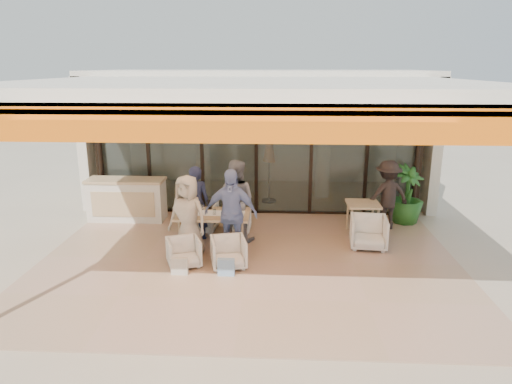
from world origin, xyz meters
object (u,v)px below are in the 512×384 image
at_px(diner_grey, 235,201).
at_px(standing_woman, 387,195).
at_px(chair_far_left, 201,216).
at_px(chair_near_right, 228,251).
at_px(chair_far_right, 238,219).
at_px(potted_palm, 406,195).
at_px(diner_periwinkle, 231,214).
at_px(diner_navy, 196,203).
at_px(dining_table, 213,216).
at_px(diner_cream, 188,216).
at_px(chair_near_left, 184,251).
at_px(host_counter, 127,199).
at_px(side_table, 363,208).
at_px(side_chair, 369,231).

relative_size(diner_grey, standing_woman, 1.09).
relative_size(chair_far_left, chair_near_right, 1.13).
height_order(chair_far_right, potted_palm, potted_palm).
bearing_deg(chair_near_right, diner_periwinkle, 76.22).
relative_size(chair_far_right, diner_navy, 0.36).
bearing_deg(diner_navy, chair_near_right, 124.15).
bearing_deg(chair_near_right, standing_woman, 19.88).
bearing_deg(potted_palm, chair_near_right, -145.56).
height_order(dining_table, diner_cream, diner_cream).
relative_size(dining_table, chair_far_right, 2.52).
height_order(dining_table, diner_periwinkle, diner_periwinkle).
height_order(chair_far_right, diner_cream, diner_cream).
bearing_deg(diner_cream, chair_near_left, -69.83).
xyz_separation_m(diner_periwinkle, standing_woman, (3.38, 1.75, -0.08)).
distance_m(host_counter, diner_grey, 2.99).
relative_size(chair_near_left, side_table, 0.81).
bearing_deg(diner_navy, side_table, -169.94).
relative_size(host_counter, chair_far_left, 2.56).
distance_m(side_table, side_chair, 0.80).
distance_m(dining_table, chair_near_right, 1.11).
relative_size(diner_navy, diner_periwinkle, 0.92).
height_order(chair_near_right, side_table, side_table).
bearing_deg(chair_far_right, diner_periwinkle, 91.18).
xyz_separation_m(chair_far_left, side_chair, (3.62, -0.81, 0.01)).
bearing_deg(host_counter, diner_grey, -22.69).
relative_size(chair_near_right, diner_cream, 0.39).
bearing_deg(chair_near_right, diner_navy, 107.18).
relative_size(host_counter, side_chair, 2.49).
bearing_deg(potted_palm, host_counter, -178.66).
xyz_separation_m(diner_navy, potted_palm, (4.78, 1.30, -0.11)).
relative_size(chair_near_right, diner_periwinkle, 0.36).
bearing_deg(diner_navy, diner_cream, 93.19).
height_order(diner_periwinkle, potted_palm, diner_periwinkle).
bearing_deg(chair_near_left, diner_cream, 68.44).
relative_size(diner_navy, standing_woman, 1.01).
height_order(chair_near_left, side_table, side_table).
relative_size(chair_near_left, diner_grey, 0.34).
xyz_separation_m(side_chair, standing_woman, (0.61, 1.17, 0.44)).
height_order(diner_periwinkle, side_chair, diner_periwinkle).
distance_m(chair_far_right, chair_near_left, 2.08).
bearing_deg(side_table, chair_far_left, 178.98).
bearing_deg(side_chair, diner_periwinkle, -162.51).
bearing_deg(chair_near_right, side_table, 19.70).
xyz_separation_m(chair_far_right, diner_navy, (-0.84, -0.50, 0.52)).
relative_size(diner_grey, potted_palm, 1.26).
height_order(diner_grey, side_table, diner_grey).
xyz_separation_m(chair_near_left, potted_palm, (4.78, 2.70, 0.40)).
bearing_deg(potted_palm, dining_table, -158.21).
distance_m(diner_navy, potted_palm, 4.95).
bearing_deg(potted_palm, side_chair, -125.74).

